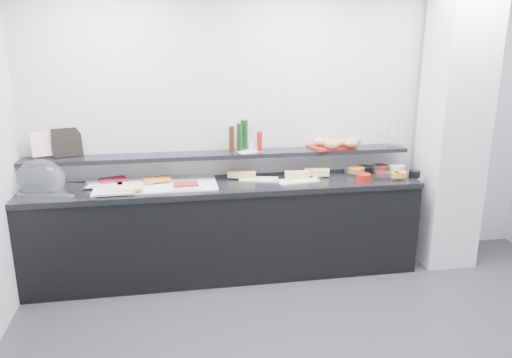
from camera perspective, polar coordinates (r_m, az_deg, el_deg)
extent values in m
cube|color=silver|center=(4.88, 4.12, 5.95)|extent=(5.00, 0.02, 2.70)
cube|color=silver|center=(5.14, 21.62, 5.38)|extent=(0.50, 0.50, 2.70)
cube|color=black|center=(4.73, -3.52, -6.03)|extent=(3.60, 0.60, 0.85)
cube|color=black|center=(4.59, -3.62, -0.80)|extent=(3.62, 0.62, 0.05)
cube|color=black|center=(4.69, -3.91, 2.79)|extent=(3.60, 0.25, 0.04)
cube|color=#A8AAAF|center=(4.63, -22.03, -1.22)|extent=(0.56, 0.44, 0.04)
ellipsoid|color=silver|center=(4.64, -23.39, 0.02)|extent=(0.49, 0.39, 0.34)
cube|color=silver|center=(4.58, -11.33, -0.67)|extent=(1.08, 0.51, 0.01)
cube|color=white|center=(4.69, -16.96, -0.49)|extent=(0.34, 0.24, 0.01)
cube|color=maroon|center=(4.72, -16.02, -0.07)|extent=(0.27, 0.22, 0.02)
cube|color=white|center=(4.66, -13.72, -0.35)|extent=(0.35, 0.27, 0.01)
cube|color=orange|center=(4.64, -11.28, -0.04)|extent=(0.27, 0.20, 0.02)
cube|color=silver|center=(4.43, -15.75, -1.34)|extent=(0.33, 0.23, 0.01)
cube|color=#F9D460|center=(4.41, -14.24, -1.05)|extent=(0.22, 0.15, 0.02)
cube|color=white|center=(4.43, -7.96, -0.90)|extent=(0.27, 0.18, 0.01)
cube|color=maroon|center=(4.44, -8.00, -0.59)|extent=(0.22, 0.15, 0.02)
cube|color=white|center=(4.68, 0.31, -0.02)|extent=(0.39, 0.25, 0.01)
cube|color=#D9BE71|center=(4.71, -1.65, 0.55)|extent=(0.27, 0.18, 0.06)
cylinder|color=silver|center=(4.66, -0.14, 0.06)|extent=(0.16, 0.01, 0.01)
cube|color=white|center=(4.64, 4.78, -0.21)|extent=(0.41, 0.23, 0.01)
cube|color=#DAB472|center=(4.70, 4.69, 0.49)|extent=(0.23, 0.10, 0.06)
cylinder|color=#B2B3B9|center=(4.64, 3.96, -0.05)|extent=(0.15, 0.06, 0.01)
cube|color=white|center=(4.82, 6.51, 0.37)|extent=(0.33, 0.23, 0.01)
cube|color=#E5BF78|center=(4.82, 6.97, 0.82)|extent=(0.25, 0.17, 0.06)
cylinder|color=silver|center=(4.80, 7.32, 0.41)|extent=(0.16, 0.04, 0.01)
cylinder|color=white|center=(4.95, 11.16, 0.91)|extent=(0.25, 0.25, 0.07)
cylinder|color=#CF5E1C|center=(4.95, 11.40, 1.02)|extent=(0.19, 0.19, 0.05)
cylinder|color=black|center=(5.02, 12.30, 1.04)|extent=(0.16, 0.16, 0.07)
cylinder|color=#610F0D|center=(5.10, 14.21, 1.30)|extent=(0.13, 0.13, 0.05)
cylinder|color=silver|center=(5.08, 14.03, 1.11)|extent=(0.25, 0.25, 0.07)
cylinder|color=white|center=(5.13, 15.77, 1.27)|extent=(0.18, 0.18, 0.05)
cylinder|color=maroon|center=(4.74, 12.13, 0.16)|extent=(0.19, 0.19, 0.07)
cylinder|color=#500C0B|center=(4.86, 14.05, 0.61)|extent=(0.11, 0.11, 0.05)
cylinder|color=white|center=(4.84, 14.37, 0.38)|extent=(0.18, 0.18, 0.07)
cylinder|color=orange|center=(4.89, 16.12, 0.54)|extent=(0.16, 0.16, 0.05)
cylinder|color=black|center=(4.99, 17.67, 0.58)|extent=(0.13, 0.13, 0.07)
cylinder|color=orange|center=(4.86, 15.61, 0.47)|extent=(0.11, 0.11, 0.05)
cube|color=black|center=(4.80, -20.77, 3.93)|extent=(0.26, 0.15, 0.26)
cube|color=beige|center=(4.81, -23.38, 3.68)|extent=(0.17, 0.11, 0.22)
cube|color=white|center=(4.70, -0.81, 3.19)|extent=(0.26, 0.21, 0.01)
cylinder|color=#0F390F|center=(4.68, -1.87, 4.81)|extent=(0.07, 0.07, 0.26)
cylinder|color=#3C190B|center=(4.63, -2.81, 4.56)|extent=(0.06, 0.06, 0.24)
cylinder|color=black|center=(4.74, -1.35, 5.09)|extent=(0.09, 0.09, 0.28)
cylinder|color=#A5180B|center=(4.68, 0.40, 4.33)|extent=(0.05, 0.05, 0.18)
cylinder|color=white|center=(4.70, -0.56, 3.69)|extent=(0.03, 0.03, 0.07)
cylinder|color=silver|center=(4.75, -0.47, 3.83)|extent=(0.04, 0.04, 0.07)
cube|color=maroon|center=(4.93, 8.52, 3.67)|extent=(0.45, 0.36, 0.02)
ellipsoid|color=tan|center=(4.92, 7.46, 4.28)|extent=(0.17, 0.13, 0.08)
ellipsoid|color=#B98646|center=(4.92, 7.90, 4.27)|extent=(0.17, 0.14, 0.08)
ellipsoid|color=#AF8642|center=(5.01, 11.16, 4.32)|extent=(0.16, 0.12, 0.08)
ellipsoid|color=#B47B44|center=(4.84, 8.80, 4.05)|extent=(0.18, 0.14, 0.08)
ellipsoid|color=#BB7947|center=(4.79, 8.64, 3.91)|extent=(0.15, 0.11, 0.08)
ellipsoid|color=tan|center=(4.89, 10.83, 4.06)|extent=(0.17, 0.14, 0.08)
ellipsoid|color=#AF8E43|center=(4.90, 7.76, 4.22)|extent=(0.15, 0.10, 0.08)
ellipsoid|color=#B37A44|center=(4.91, 9.93, 4.17)|extent=(0.15, 0.12, 0.08)
cylinder|color=silver|center=(5.07, 15.46, 5.21)|extent=(0.13, 0.13, 0.30)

